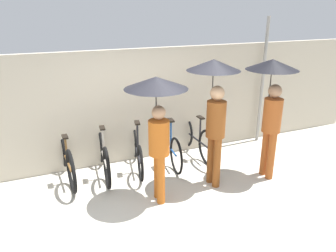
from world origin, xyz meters
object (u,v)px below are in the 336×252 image
object	(u,v)px
parked_bicycle_4	(196,138)
pedestrian_center	(214,93)
parked_bicycle_2	(137,150)
pedestrian_trailing	(272,90)
pedestrian_leading	(157,107)
parked_bicycle_0	(66,158)
parked_bicycle_1	(103,154)
parked_bicycle_3	(168,144)

from	to	relation	value
parked_bicycle_4	pedestrian_center	bearing A→B (deg)	166.06
parked_bicycle_2	pedestrian_trailing	size ratio (longest dim) A/B	0.77
parked_bicycle_4	pedestrian_leading	world-z (taller)	pedestrian_leading
parked_bicycle_0	parked_bicycle_1	xyz separation A→B (m)	(0.65, -0.08, -0.01)
parked_bicycle_3	parked_bicycle_4	size ratio (longest dim) A/B	0.98
parked_bicycle_3	pedestrian_center	size ratio (longest dim) A/B	0.80
parked_bicycle_0	pedestrian_trailing	world-z (taller)	pedestrian_trailing
parked_bicycle_3	pedestrian_trailing	distance (m)	2.22
parked_bicycle_2	parked_bicycle_3	distance (m)	0.65
pedestrian_center	parked_bicycle_2	bearing A→B (deg)	129.46
parked_bicycle_4	parked_bicycle_3	bearing A→B (deg)	96.19
parked_bicycle_1	pedestrian_trailing	xyz separation A→B (m)	(2.72, -1.20, 1.22)
parked_bicycle_0	parked_bicycle_1	distance (m)	0.65
parked_bicycle_2	pedestrian_center	xyz separation A→B (m)	(1.01, -1.06, 1.27)
parked_bicycle_0	parked_bicycle_4	size ratio (longest dim) A/B	1.02
parked_bicycle_0	parked_bicycle_1	world-z (taller)	parked_bicycle_0
parked_bicycle_4	pedestrian_trailing	size ratio (longest dim) A/B	0.83
parked_bicycle_3	parked_bicycle_1	bearing A→B (deg)	96.03
parked_bicycle_0	parked_bicycle_3	distance (m)	1.95
parked_bicycle_1	parked_bicycle_4	distance (m)	1.95
parked_bicycle_0	parked_bicycle_2	size ratio (longest dim) A/B	1.10
pedestrian_center	pedestrian_trailing	world-z (taller)	pedestrian_center
parked_bicycle_4	pedestrian_trailing	xyz separation A→B (m)	(0.77, -1.26, 1.22)
parked_bicycle_0	pedestrian_leading	size ratio (longest dim) A/B	0.91
parked_bicycle_4	pedestrian_trailing	world-z (taller)	pedestrian_trailing
pedestrian_leading	parked_bicycle_2	bearing A→B (deg)	95.53
parked_bicycle_1	pedestrian_trailing	world-z (taller)	pedestrian_trailing
pedestrian_center	parked_bicycle_4	bearing A→B (deg)	71.59
parked_bicycle_2	pedestrian_leading	world-z (taller)	pedestrian_leading
parked_bicycle_3	pedestrian_center	distance (m)	1.68
parked_bicycle_1	pedestrian_leading	bearing A→B (deg)	-145.66
pedestrian_leading	pedestrian_trailing	bearing A→B (deg)	5.54
parked_bicycle_0	parked_bicycle_1	bearing A→B (deg)	-98.54
pedestrian_trailing	pedestrian_center	bearing A→B (deg)	173.90
parked_bicycle_2	parked_bicycle_4	distance (m)	1.30
parked_bicycle_3	pedestrian_leading	xyz separation A→B (m)	(-0.67, -1.15, 1.17)
pedestrian_trailing	parked_bicycle_4	bearing A→B (deg)	122.26
parked_bicycle_4	parked_bicycle_1	bearing A→B (deg)	91.88
parked_bicycle_3	parked_bicycle_2	bearing A→B (deg)	97.00
parked_bicycle_3	pedestrian_leading	bearing A→B (deg)	156.44
parked_bicycle_3	pedestrian_leading	size ratio (longest dim) A/B	0.87
parked_bicycle_2	pedestrian_trailing	world-z (taller)	pedestrian_trailing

